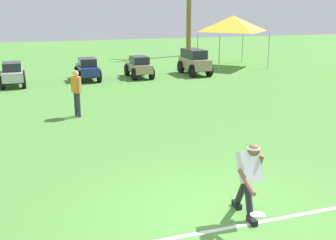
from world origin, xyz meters
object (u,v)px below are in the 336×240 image
Objects in this scene: parked_car_slot_d at (87,69)px; event_tent at (233,24)px; parked_car_slot_c at (13,74)px; parked_car_slot_e at (139,67)px; teammate_near_sideline at (76,89)px; frisbee_in_flight at (258,215)px; parked_car_slot_f at (194,61)px; frisbee_thrower at (249,176)px.

event_tent is at bearing 13.38° from parked_car_slot_d.
parked_car_slot_c and parked_car_slot_d have the same top height.
teammate_near_sideline is at bearing -119.53° from parked_car_slot_e.
frisbee_in_flight is 16.77m from parked_car_slot_f.
teammate_near_sideline is 6.96m from parked_car_slot_c.
frisbee_in_flight is at bearing -108.79° from parked_car_slot_f.
parked_car_slot_c is (-3.83, 15.39, 0.09)m from frisbee_in_flight.
parked_car_slot_c is (-4.07, 14.64, -0.23)m from frisbee_thrower.
parked_car_slot_f is (5.73, 0.00, 0.16)m from parked_car_slot_d.
parked_car_slot_f is at bearing 71.16° from frisbee_thrower.
frisbee_in_flight is 0.19× the size of teammate_near_sideline.
parked_car_slot_e is (6.14, 0.46, 0.00)m from parked_car_slot_c.
teammate_near_sideline is 14.02m from event_tent.
teammate_near_sideline is at bearing -138.37° from event_tent.
parked_car_slot_f is 4.36m from event_tent.
parked_car_slot_f is at bearing 3.02° from parked_car_slot_c.
event_tent is (12.55, 2.64, 1.99)m from parked_car_slot_c.
event_tent is (8.72, 18.03, 2.08)m from frisbee_in_flight.
frisbee_thrower is at bearing -116.14° from event_tent.
parked_car_slot_e is at bearing 60.47° from teammate_near_sideline.
event_tent reaches higher than frisbee_in_flight.
frisbee_thrower is 0.58× the size of parked_car_slot_f.
frisbee_in_flight is at bearing -76.04° from parked_car_slot_c.
teammate_near_sideline reaches higher than frisbee_thrower.
parked_car_slot_d is (3.50, 0.48, 0.00)m from parked_car_slot_c.
parked_car_slot_f is (7.10, 7.10, -0.22)m from teammate_near_sideline.
parked_car_slot_c is at bearing 107.88° from teammate_near_sideline.
teammate_near_sideline is 0.71× the size of parked_car_slot_d.
frisbee_thrower is at bearing -108.84° from parked_car_slot_f.
frisbee_thrower reaches higher than parked_car_slot_c.
frisbee_thrower is 0.63× the size of parked_car_slot_c.
parked_car_slot_d is 5.73m from parked_car_slot_f.
teammate_near_sideline is at bearing 103.56° from frisbee_thrower.
frisbee_in_flight is 0.13× the size of parked_car_slot_d.
frisbee_thrower is 0.42× the size of event_tent.
event_tent is (10.41, 9.25, 1.62)m from teammate_near_sideline.
parked_car_slot_d and parked_car_slot_e have the same top height.
parked_car_slot_d is at bearing -179.97° from parked_car_slot_f.
parked_car_slot_f reaches higher than parked_car_slot_e.
frisbee_in_flight is at bearing -79.08° from teammate_near_sideline.
event_tent is (8.48, 17.27, 1.76)m from frisbee_thrower.
parked_car_slot_c is 1.00× the size of parked_car_slot_d.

